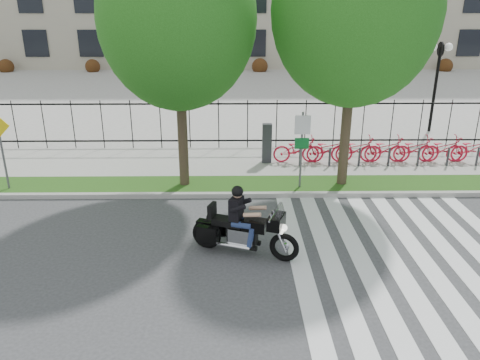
{
  "coord_description": "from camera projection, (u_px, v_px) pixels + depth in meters",
  "views": [
    {
      "loc": [
        0.64,
        -9.72,
        5.76
      ],
      "look_at": [
        0.81,
        3.0,
        1.0
      ],
      "focal_mm": 35.0,
      "sensor_mm": 36.0,
      "label": 1
    }
  ],
  "objects": [
    {
      "name": "grass_verge",
      "position": [
        215.0,
        185.0,
        15.73
      ],
      "size": [
        60.0,
        1.5,
        0.15
      ],
      "primitive_type": "cube",
      "color": "#1F4812",
      "rests_on": "ground"
    },
    {
      "name": "ground",
      "position": [
        208.0,
        264.0,
        11.12
      ],
      "size": [
        120.0,
        120.0,
        0.0
      ],
      "primitive_type": "plane",
      "color": "#373739",
      "rests_on": "ground"
    },
    {
      "name": "street_tree_1",
      "position": [
        177.0,
        19.0,
        13.86
      ],
      "size": [
        4.74,
        4.74,
        7.96
      ],
      "color": "#35281D",
      "rests_on": "grass_verge"
    },
    {
      "name": "motorcycle_rider",
      "position": [
        243.0,
        228.0,
        11.33
      ],
      "size": [
        2.64,
        1.37,
        2.13
      ],
      "color": "black",
      "rests_on": "ground"
    },
    {
      "name": "crosswalk_stripes",
      "position": [
        409.0,
        262.0,
        11.17
      ],
      "size": [
        5.7,
        8.0,
        0.01
      ],
      "primitive_type": null,
      "color": "silver",
      "rests_on": "ground"
    },
    {
      "name": "iron_fence",
      "position": [
        219.0,
        124.0,
        19.33
      ],
      "size": [
        30.0,
        0.06,
        2.0
      ],
      "primitive_type": null,
      "color": "black",
      "rests_on": "sidewalk"
    },
    {
      "name": "sign_pole_regulatory",
      "position": [
        302.0,
        140.0,
        14.83
      ],
      "size": [
        0.5,
        0.09,
        2.5
      ],
      "color": "#59595B",
      "rests_on": "grass_verge"
    },
    {
      "name": "street_tree_2",
      "position": [
        355.0,
        10.0,
        13.83
      ],
      "size": [
        5.04,
        5.04,
        8.39
      ],
      "color": "#35281D",
      "rests_on": "grass_verge"
    },
    {
      "name": "bike_share_station",
      "position": [
        384.0,
        149.0,
        17.7
      ],
      "size": [
        8.93,
        0.87,
        1.5
      ],
      "color": "#2D2D33",
      "rests_on": "sidewalk"
    },
    {
      "name": "lamp_post_right",
      "position": [
        438.0,
        65.0,
        21.35
      ],
      "size": [
        1.06,
        0.7,
        4.25
      ],
      "color": "black",
      "rests_on": "ground"
    },
    {
      "name": "sign_pole_warning",
      "position": [
        0.0,
        141.0,
        14.72
      ],
      "size": [
        0.78,
        0.09,
        2.49
      ],
      "color": "#59595B",
      "rests_on": "grass_verge"
    },
    {
      "name": "sidewalk",
      "position": [
        218.0,
        162.0,
        18.07
      ],
      "size": [
        60.0,
        3.5,
        0.15
      ],
      "primitive_type": "cube",
      "color": "gray",
      "rests_on": "ground"
    },
    {
      "name": "plaza",
      "position": [
        225.0,
        88.0,
        34.51
      ],
      "size": [
        80.0,
        34.0,
        0.1
      ],
      "primitive_type": "cube",
      "color": "gray",
      "rests_on": "ground"
    },
    {
      "name": "curb",
      "position": [
        214.0,
        195.0,
        14.93
      ],
      "size": [
        60.0,
        0.2,
        0.15
      ],
      "primitive_type": "cube",
      "color": "#9C9A92",
      "rests_on": "ground"
    }
  ]
}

